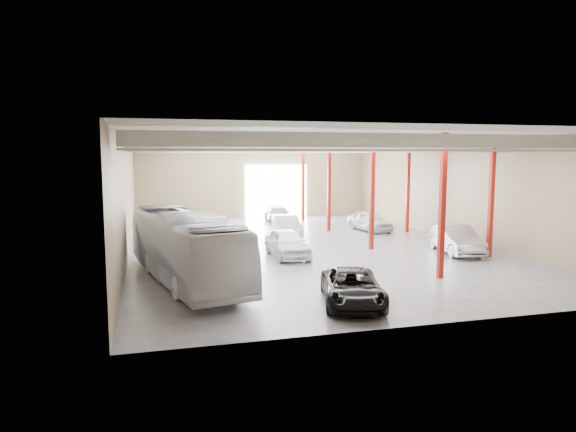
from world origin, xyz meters
name	(u,v)px	position (x,y,z in m)	size (l,w,h in m)	color
depot_shell	(305,170)	(0.13, 0.48, 4.98)	(22.12, 32.12, 7.06)	#48474C
coach_bus	(185,247)	(-8.15, -7.25, 1.64)	(2.75, 11.77, 3.28)	silver
black_sedan	(352,288)	(-2.00, -13.00, 0.69)	(2.29, 4.97, 1.38)	black
car_row_a	(287,243)	(-2.00, -3.00, 0.81)	(1.92, 4.77, 1.62)	white
car_row_b	(287,226)	(-0.01, 4.50, 0.75)	(1.59, 4.57, 1.51)	#BBBBC0
car_row_c	(278,215)	(1.21, 12.00, 0.71)	(1.98, 4.88, 1.42)	gray
car_right_near	(455,239)	(8.16, -4.60, 0.86)	(1.81, 5.19, 1.71)	#A3A3A8
car_right_far	(370,221)	(6.97, 5.34, 0.78)	(1.85, 4.60, 1.57)	silver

